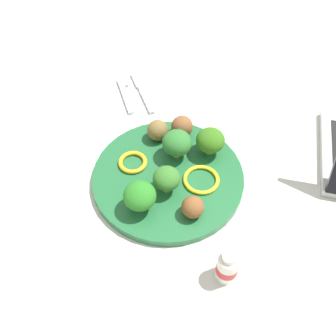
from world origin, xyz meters
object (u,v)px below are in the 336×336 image
(meatball_far_rim, at_px, (158,130))
(plate, at_px, (168,178))
(pepper_ring_mid_right, at_px, (201,180))
(knife, at_px, (142,90))
(napkin, at_px, (135,95))
(meatball_near_rim, at_px, (182,126))
(meatball_front_right, at_px, (193,207))
(pepper_ring_back_left, at_px, (133,162))
(broccoli_floret_back_right, at_px, (210,141))
(yogurt_bottle, at_px, (227,266))
(broccoli_floret_front_right, at_px, (140,196))
(fork, at_px, (126,93))
(broccoli_floret_front_left, at_px, (177,143))
(broccoli_floret_mid_right, at_px, (167,179))

(meatball_far_rim, bearing_deg, plate, 169.39)
(pepper_ring_mid_right, relative_size, knife, 0.46)
(meatball_far_rim, relative_size, napkin, 0.24)
(knife, bearing_deg, napkin, 106.16)
(meatball_near_rim, xyz_separation_m, knife, (0.17, 0.02, -0.03))
(meatball_front_right, bearing_deg, pepper_ring_back_left, 21.35)
(broccoli_floret_back_right, bearing_deg, yogurt_bottle, 159.79)
(yogurt_bottle, bearing_deg, meatball_front_right, 2.35)
(broccoli_floret_front_right, bearing_deg, fork, -14.28)
(broccoli_floret_back_right, bearing_deg, knife, 12.53)
(broccoli_floret_front_left, height_order, pepper_ring_back_left, broccoli_floret_front_left)
(napkin, xyz_separation_m, knife, (0.01, -0.02, 0.00))
(plate, distance_m, broccoli_floret_mid_right, 0.05)
(broccoli_floret_front_left, relative_size, meatball_front_right, 1.48)
(pepper_ring_back_left, relative_size, fork, 0.45)
(broccoli_floret_mid_right, relative_size, meatball_front_right, 1.33)
(broccoli_floret_back_right, height_order, meatball_front_right, broccoli_floret_back_right)
(meatball_near_rim, bearing_deg, pepper_ring_mid_right, 172.76)
(meatball_front_right, bearing_deg, broccoli_floret_back_right, -37.92)
(pepper_ring_mid_right, relative_size, yogurt_bottle, 0.99)
(broccoli_floret_mid_right, distance_m, pepper_ring_back_left, 0.09)
(pepper_ring_mid_right, height_order, pepper_ring_back_left, same)
(meatball_far_rim, xyz_separation_m, meatball_near_rim, (-0.01, -0.05, 0.00))
(broccoli_floret_mid_right, relative_size, pepper_ring_mid_right, 0.78)
(meatball_far_rim, distance_m, fork, 0.17)
(meatball_front_right, distance_m, meatball_near_rim, 0.19)
(fork, xyz_separation_m, knife, (-0.00, -0.04, -0.00))
(broccoli_floret_back_right, xyz_separation_m, meatball_front_right, (-0.11, 0.09, -0.01))
(meatball_far_rim, distance_m, pepper_ring_mid_right, 0.14)
(broccoli_floret_front_left, relative_size, knife, 0.40)
(plate, bearing_deg, broccoli_floret_back_right, -77.55)
(broccoli_floret_back_right, xyz_separation_m, yogurt_bottle, (-0.23, 0.08, -0.02))
(meatball_near_rim, bearing_deg, yogurt_bottle, 169.30)
(pepper_ring_back_left, xyz_separation_m, napkin, (0.20, -0.08, -0.02))
(plate, height_order, pepper_ring_back_left, pepper_ring_back_left)
(broccoli_floret_mid_right, distance_m, pepper_ring_mid_right, 0.07)
(plate, xyz_separation_m, pepper_ring_mid_right, (-0.04, -0.05, 0.01))
(pepper_ring_back_left, bearing_deg, knife, -24.54)
(broccoli_floret_front_right, xyz_separation_m, pepper_ring_back_left, (0.10, -0.02, -0.03))
(meatball_far_rim, relative_size, pepper_ring_mid_right, 0.62)
(broccoli_floret_front_left, xyz_separation_m, broccoli_floret_mid_right, (-0.07, 0.05, -0.00))
(broccoli_floret_front_left, xyz_separation_m, broccoli_floret_front_right, (-0.09, 0.10, -0.00))
(broccoli_floret_front_left, distance_m, knife, 0.22)
(broccoli_floret_mid_right, distance_m, fork, 0.29)
(broccoli_floret_mid_right, distance_m, knife, 0.29)
(meatball_near_rim, xyz_separation_m, napkin, (0.16, 0.04, -0.04))
(broccoli_floret_mid_right, xyz_separation_m, pepper_ring_mid_right, (-0.01, -0.07, -0.03))
(meatball_near_rim, bearing_deg, meatball_front_right, 161.38)
(meatball_far_rim, relative_size, yogurt_bottle, 0.62)
(broccoli_floret_front_right, relative_size, broccoli_floret_mid_right, 1.11)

